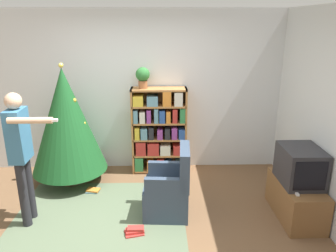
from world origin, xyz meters
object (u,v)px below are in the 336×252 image
object	(u,v)px
christmas_tree	(66,121)
armchair	(170,191)
standing_person	(21,149)
potted_plant	(143,76)
bookshelf	(159,131)
television	(300,166)

from	to	relation	value
christmas_tree	armchair	size ratio (longest dim) A/B	2.01
christmas_tree	standing_person	distance (m)	1.08
christmas_tree	potted_plant	bearing A→B (deg)	18.80
bookshelf	armchair	xyz separation A→B (m)	(0.13, -1.30, -0.38)
bookshelf	potted_plant	world-z (taller)	potted_plant
television	potted_plant	world-z (taller)	potted_plant
christmas_tree	potted_plant	world-z (taller)	christmas_tree
television	christmas_tree	bearing A→B (deg)	161.60
television	christmas_tree	world-z (taller)	christmas_tree
armchair	potted_plant	size ratio (longest dim) A/B	2.80
armchair	standing_person	bearing A→B (deg)	-82.02
bookshelf	christmas_tree	bearing A→B (deg)	-164.69
armchair	television	bearing A→B (deg)	89.91
television	standing_person	distance (m)	3.37
television	armchair	size ratio (longest dim) A/B	0.64
bookshelf	armchair	world-z (taller)	bookshelf
television	standing_person	xyz separation A→B (m)	(-3.36, -0.02, 0.27)
bookshelf	standing_person	world-z (taller)	standing_person
television	potted_plant	size ratio (longest dim) A/B	1.78
bookshelf	potted_plant	distance (m)	0.92
bookshelf	television	xyz separation A→B (m)	(1.74, -1.41, 0.00)
bookshelf	standing_person	size ratio (longest dim) A/B	0.85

